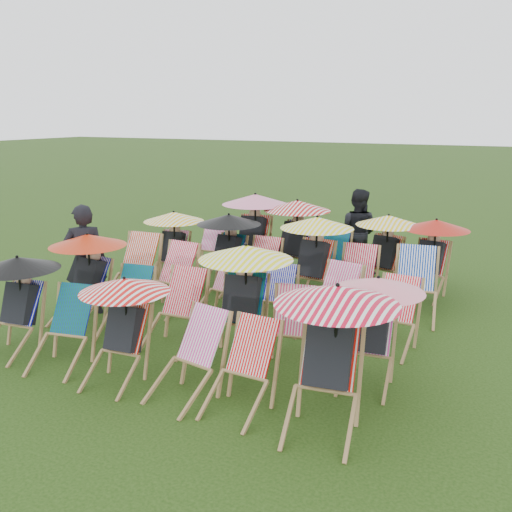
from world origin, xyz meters
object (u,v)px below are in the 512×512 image
at_px(deckchair_29, 429,256).
at_px(deckchair_0, 14,303).
at_px(person_left, 85,260).
at_px(deckchair_5, 328,357).
at_px(person_rear, 357,232).

bearing_deg(deckchair_29, deckchair_0, -125.67).
relative_size(deckchair_0, person_left, 0.73).
height_order(deckchair_29, person_left, person_left).
xyz_separation_m(deckchair_29, person_left, (-4.38, -3.10, 0.16)).
relative_size(deckchair_5, person_left, 0.84).
relative_size(deckchair_0, deckchair_29, 0.96).
distance_m(deckchair_0, deckchair_29, 6.20).
relative_size(deckchair_0, deckchair_5, 0.87).
distance_m(deckchair_29, person_left, 5.37).
relative_size(deckchair_29, person_rear, 0.79).
bearing_deg(person_rear, deckchair_5, 105.13).
bearing_deg(person_rear, deckchair_0, 63.79).
distance_m(person_left, person_rear, 4.84).
distance_m(deckchair_29, person_rear, 1.62).
bearing_deg(person_rear, deckchair_29, 153.67).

